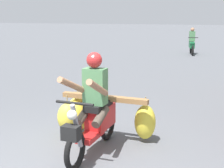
{
  "coord_description": "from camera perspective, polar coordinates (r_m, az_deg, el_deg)",
  "views": [
    {
      "loc": [
        1.9,
        -3.74,
        2.15
      ],
      "look_at": [
        0.21,
        1.75,
        0.9
      ],
      "focal_mm": 52.41,
      "sensor_mm": 36.0,
      "label": 1
    }
  ],
  "objects": [
    {
      "name": "motorbike_distant_ahead_left",
      "position": [
        17.93,
        13.76,
        6.87
      ],
      "size": [
        0.53,
        1.61,
        1.4
      ],
      "color": "black",
      "rests_on": "ground"
    },
    {
      "name": "motorbike_main_loaded",
      "position": [
        5.46,
        -3.45,
        -5.25
      ],
      "size": [
        1.67,
        1.85,
        1.58
      ],
      "color": "black",
      "rests_on": "ground"
    }
  ]
}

